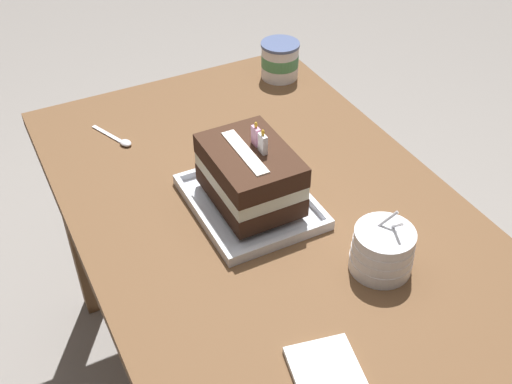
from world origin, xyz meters
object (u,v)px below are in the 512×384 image
birthday_cake (250,174)px  ice_cream_tub (280,60)px  bowl_stack (382,250)px  napkin_pile (325,370)px  foil_tray (250,203)px  serving_spoon_near_tray (121,141)px

birthday_cake → ice_cream_tub: (-0.46, 0.33, -0.03)m
birthday_cake → bowl_stack: birthday_cake is taller
bowl_stack → napkin_pile: bowl_stack is taller
bowl_stack → foil_tray: bearing=-153.0°
ice_cream_tub → serving_spoon_near_tray: (0.11, -0.50, -0.05)m
birthday_cake → napkin_pile: bearing=-10.4°
birthday_cake → bowl_stack: bearing=27.0°
foil_tray → napkin_pile: foil_tray is taller
foil_tray → ice_cream_tub: bearing=144.8°
serving_spoon_near_tray → napkin_pile: size_ratio=1.00×
bowl_stack → serving_spoon_near_tray: (-0.63, -0.32, -0.04)m
foil_tray → bowl_stack: (0.28, 0.14, 0.04)m
foil_tray → serving_spoon_near_tray: bearing=-153.8°
napkin_pile → ice_cream_tub: bearing=155.6°
birthday_cake → napkin_pile: 0.44m
foil_tray → napkin_pile: 0.44m
birthday_cake → bowl_stack: (0.28, 0.14, -0.04)m
ice_cream_tub → serving_spoon_near_tray: 0.51m
bowl_stack → serving_spoon_near_tray: size_ratio=0.95×
napkin_pile → foil_tray: bearing=169.6°
napkin_pile → serving_spoon_near_tray: bearing=-173.0°
serving_spoon_near_tray → napkin_pile: same height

